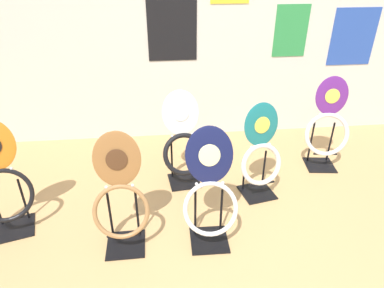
{
  "coord_description": "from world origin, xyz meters",
  "views": [
    {
      "loc": [
        -0.61,
        -1.23,
        1.9
      ],
      "look_at": [
        -0.36,
        1.17,
        0.55
      ],
      "focal_mm": 32.0,
      "sensor_mm": 36.0,
      "label": 1
    }
  ],
  "objects_px": {
    "toilet_seat_display_navy_moon": "(210,193)",
    "toilet_seat_display_orange_sun": "(1,184)",
    "toilet_seat_display_woodgrain": "(120,197)",
    "toilet_seat_display_white_plain": "(183,143)",
    "toilet_seat_display_purple_note": "(327,128)",
    "toilet_seat_display_teal_sax": "(261,155)"
  },
  "relations": [
    {
      "from": "toilet_seat_display_navy_moon",
      "to": "toilet_seat_display_orange_sun",
      "type": "distance_m",
      "value": 1.52
    },
    {
      "from": "toilet_seat_display_navy_moon",
      "to": "toilet_seat_display_woodgrain",
      "type": "bearing_deg",
      "value": 179.8
    },
    {
      "from": "toilet_seat_display_white_plain",
      "to": "toilet_seat_display_navy_moon",
      "type": "distance_m",
      "value": 0.79
    },
    {
      "from": "toilet_seat_display_navy_moon",
      "to": "toilet_seat_display_purple_note",
      "type": "bearing_deg",
      "value": 34.64
    },
    {
      "from": "toilet_seat_display_navy_moon",
      "to": "toilet_seat_display_woodgrain",
      "type": "xyz_separation_m",
      "value": [
        -0.62,
        0.0,
        0.01
      ]
    },
    {
      "from": "toilet_seat_display_woodgrain",
      "to": "toilet_seat_display_orange_sun",
      "type": "bearing_deg",
      "value": 164.01
    },
    {
      "from": "toilet_seat_display_white_plain",
      "to": "toilet_seat_display_navy_moon",
      "type": "bearing_deg",
      "value": -80.63
    },
    {
      "from": "toilet_seat_display_woodgrain",
      "to": "toilet_seat_display_teal_sax",
      "type": "distance_m",
      "value": 1.24
    },
    {
      "from": "toilet_seat_display_white_plain",
      "to": "toilet_seat_display_navy_moon",
      "type": "height_order",
      "value": "toilet_seat_display_navy_moon"
    },
    {
      "from": "toilet_seat_display_orange_sun",
      "to": "toilet_seat_display_woodgrain",
      "type": "xyz_separation_m",
      "value": [
        0.88,
        -0.25,
        0.01
      ]
    },
    {
      "from": "toilet_seat_display_navy_moon",
      "to": "toilet_seat_display_orange_sun",
      "type": "bearing_deg",
      "value": 170.4
    },
    {
      "from": "toilet_seat_display_white_plain",
      "to": "toilet_seat_display_navy_moon",
      "type": "relative_size",
      "value": 0.97
    },
    {
      "from": "toilet_seat_display_teal_sax",
      "to": "toilet_seat_display_woodgrain",
      "type": "bearing_deg",
      "value": -156.13
    },
    {
      "from": "toilet_seat_display_navy_moon",
      "to": "toilet_seat_display_teal_sax",
      "type": "xyz_separation_m",
      "value": [
        0.51,
        0.51,
        -0.02
      ]
    },
    {
      "from": "toilet_seat_display_navy_moon",
      "to": "toilet_seat_display_purple_note",
      "type": "relative_size",
      "value": 0.96
    },
    {
      "from": "toilet_seat_display_navy_moon",
      "to": "toilet_seat_display_orange_sun",
      "type": "xyz_separation_m",
      "value": [
        -1.5,
        0.25,
        -0.0
      ]
    },
    {
      "from": "toilet_seat_display_navy_moon",
      "to": "toilet_seat_display_teal_sax",
      "type": "height_order",
      "value": "toilet_seat_display_navy_moon"
    },
    {
      "from": "toilet_seat_display_woodgrain",
      "to": "toilet_seat_display_teal_sax",
      "type": "xyz_separation_m",
      "value": [
        1.14,
        0.5,
        -0.03
      ]
    },
    {
      "from": "toilet_seat_display_woodgrain",
      "to": "toilet_seat_display_white_plain",
      "type": "bearing_deg",
      "value": 57.36
    },
    {
      "from": "toilet_seat_display_orange_sun",
      "to": "toilet_seat_display_teal_sax",
      "type": "bearing_deg",
      "value": 7.1
    },
    {
      "from": "toilet_seat_display_teal_sax",
      "to": "toilet_seat_display_orange_sun",
      "type": "bearing_deg",
      "value": -172.9
    },
    {
      "from": "toilet_seat_display_white_plain",
      "to": "toilet_seat_display_orange_sun",
      "type": "height_order",
      "value": "toilet_seat_display_orange_sun"
    }
  ]
}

